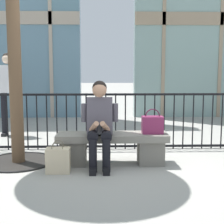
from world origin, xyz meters
TOP-DOWN VIEW (x-y plane):
  - ground_plane at (0.00, 0.00)m, footprint 60.00×60.00m
  - stone_bench at (0.00, 0.00)m, footprint 1.60×0.44m
  - seated_person_with_phone at (-0.18, -0.13)m, footprint 0.52×0.66m
  - handbag_on_bench at (0.58, -0.01)m, footprint 0.30×0.18m
  - shopping_bag at (-0.73, -0.40)m, footprint 0.31×0.17m
  - bystander_at_railing at (-2.08, 2.12)m, footprint 0.55×0.30m
  - plaza_railing at (-0.00, 0.88)m, footprint 9.90×0.04m

SIDE VIEW (x-z plane):
  - ground_plane at x=0.00m, z-range 0.00..0.00m
  - shopping_bag at x=-0.73m, z-range -0.04..0.39m
  - stone_bench at x=0.00m, z-range 0.05..0.50m
  - plaza_railing at x=0.00m, z-range 0.01..0.98m
  - handbag_on_bench at x=0.58m, z-range 0.40..0.76m
  - seated_person_with_phone at x=-0.18m, z-range 0.04..1.26m
  - bystander_at_railing at x=-2.08m, z-range 0.15..1.86m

